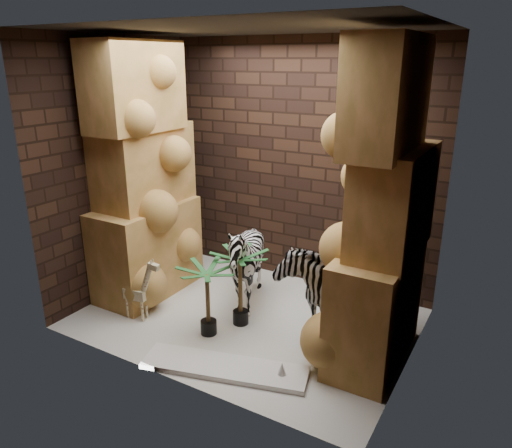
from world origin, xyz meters
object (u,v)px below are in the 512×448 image
Objects in this scene: palm_back at (208,300)px; surfboard at (224,367)px; zebra_left at (246,269)px; palm_front at (240,288)px; giraffe_toy at (135,287)px; zebra_right at (321,271)px.

palm_back is 0.50× the size of surfboard.
zebra_left is 0.35m from palm_front.
palm_front is (0.13, -0.32, -0.07)m from zebra_left.
palm_front is 0.93m from surfboard.
giraffe_toy is at bearing 151.86° from surfboard.
surfboard is at bearing -41.76° from palm_back.
palm_front reaches higher than surfboard.
zebra_left is 1.23m from giraffe_toy.
palm_front is at bearing 62.37° from palm_back.
palm_back is 0.75m from surfboard.
zebra_right reaches higher than palm_back.
zebra_right is 1.18× the size of zebra_left.
palm_front is 1.10× the size of palm_back.
giraffe_toy is 1.44m from surfboard.
zebra_left is 0.71× the size of surfboard.
palm_back is at bearing -148.33° from zebra_right.
giraffe_toy is 0.88m from palm_back.
giraffe_toy is at bearing -171.02° from palm_back.
zebra_left is 1.29× the size of palm_front.
zebra_left reaches higher than palm_front.
zebra_left is 1.44× the size of giraffe_toy.
palm_back is at bearing 1.12° from giraffe_toy.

